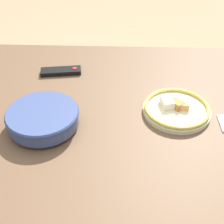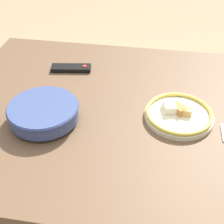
# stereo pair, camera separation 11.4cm
# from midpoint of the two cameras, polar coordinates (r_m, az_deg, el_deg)

# --- Properties ---
(ground_plane) EXTENTS (8.00, 8.00, 0.00)m
(ground_plane) POSITION_cam_midpoint_polar(r_m,az_deg,el_deg) (1.77, 2.99, -18.79)
(ground_plane) COLOR #9E8460
(dining_table) EXTENTS (1.36, 1.04, 0.74)m
(dining_table) POSITION_cam_midpoint_polar(r_m,az_deg,el_deg) (1.26, 3.98, -2.26)
(dining_table) COLOR brown
(dining_table) RESTS_ON ground_plane
(noodle_bowl) EXTENTS (0.26, 0.26, 0.07)m
(noodle_bowl) POSITION_cam_midpoint_polar(r_m,az_deg,el_deg) (1.14, -9.65, -0.09)
(noodle_bowl) COLOR #384775
(noodle_bowl) RESTS_ON dining_table
(food_plate) EXTENTS (0.25, 0.25, 0.05)m
(food_plate) POSITION_cam_midpoint_polar(r_m,az_deg,el_deg) (1.19, 14.78, -0.49)
(food_plate) COLOR beige
(food_plate) RESTS_ON dining_table
(tv_remote) EXTENTS (0.19, 0.08, 0.02)m
(tv_remote) POSITION_cam_midpoint_polar(r_m,az_deg,el_deg) (1.44, -5.23, 7.92)
(tv_remote) COLOR black
(tv_remote) RESTS_ON dining_table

